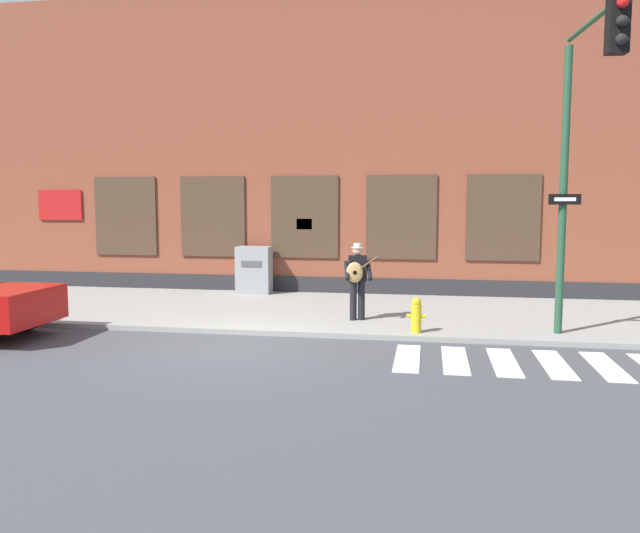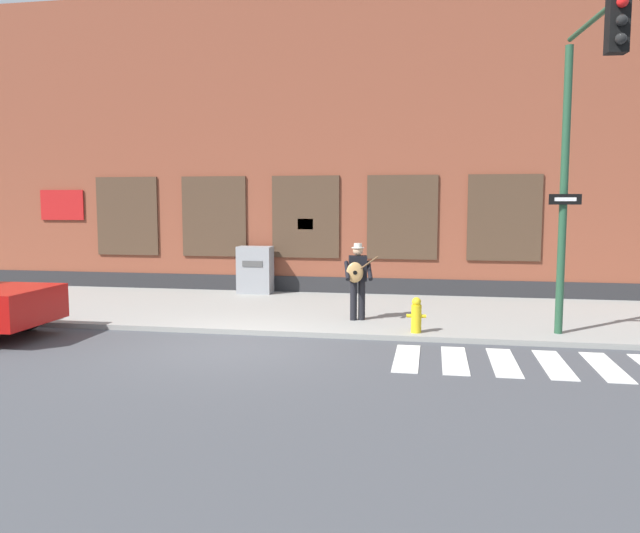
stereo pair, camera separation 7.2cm
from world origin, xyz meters
The scene contains 8 objects.
ground_plane centered at (0.00, 0.00, 0.00)m, with size 160.00×160.00×0.00m, color #424449.
sidewalk centered at (0.00, 3.76, 0.05)m, with size 28.00×5.41×0.11m.
building_backdrop centered at (0.00, 8.46, 4.25)m, with size 28.00×4.06×8.52m.
crosswalk centered at (5.51, -0.24, 0.01)m, with size 5.20×1.90×0.01m.
busker centered at (1.94, 2.49, 1.06)m, with size 0.77×0.62×1.67m.
traffic_light centered at (6.05, 0.90, 3.95)m, with size 0.66×2.66×5.64m.
utility_box centered at (-1.36, 6.02, 0.76)m, with size 0.95×0.57×1.31m.
fire_hydrant centered at (3.23, 1.41, 0.45)m, with size 0.38×0.20×0.70m.
Camera 2 is at (3.51, -10.75, 2.66)m, focal length 35.00 mm.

